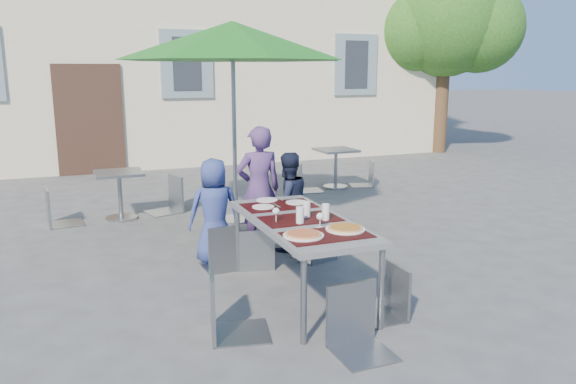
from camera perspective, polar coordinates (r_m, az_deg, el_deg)
name	(u,v)px	position (r m, az deg, el deg)	size (l,w,h in m)	color
ground	(357,290)	(5.52, 6.99, -9.87)	(90.00, 90.00, 0.00)	#424245
tree	(446,22)	(15.08, 15.78, 16.30)	(3.60, 3.00, 4.70)	#4D3621
dining_table	(300,225)	(5.11, 1.27, -3.35)	(0.80, 1.85, 0.76)	#46474B
pizza_near_left	(303,235)	(4.56, 1.58, -4.34)	(0.34, 0.34, 0.03)	white
pizza_near_right	(345,228)	(4.76, 5.85, -3.69)	(0.33, 0.33, 0.03)	white
glassware	(308,213)	(5.01, 2.06, -2.12)	(0.50, 0.42, 0.15)	silver
place_settings	(276,203)	(5.67, -1.23, -1.11)	(0.64, 0.49, 0.01)	white
child_0	(214,211)	(6.14, -7.49, -1.92)	(0.57, 0.37, 1.16)	navy
child_1	(259,189)	(6.48, -2.99, 0.29)	(0.53, 0.35, 1.46)	#4D3369
child_2	(287,202)	(6.50, -0.05, -1.01)	(0.56, 0.32, 1.16)	#181E35
chair_0	(224,219)	(5.89, -6.49, -2.72)	(0.44, 0.45, 0.95)	gray
chair_1	(256,225)	(5.92, -3.27, -3.32)	(0.45, 0.45, 0.84)	#949B9F
chair_2	(319,217)	(6.16, 3.19, -2.51)	(0.48, 0.48, 0.87)	gray
chair_3	(225,264)	(4.42, -6.41, -7.23)	(0.54, 0.54, 1.02)	gray
chair_4	(389,262)	(4.84, 10.27, -7.04)	(0.38, 0.38, 0.85)	gray
chair_5	(358,280)	(4.23, 7.17, -8.86)	(0.42, 0.43, 0.94)	gray
patio_umbrella	(233,42)	(7.41, -5.66, 14.91)	(2.94, 2.94, 2.68)	#ABAEB3
cafe_table_0	(120,188)	(8.23, -16.72, 0.35)	(0.64, 0.64, 0.69)	#ABAEB3
bg_chair_l_0	(54,183)	(8.17, -22.65, 0.84)	(0.49, 0.48, 1.00)	gray
bg_chair_r_0	(168,172)	(8.48, -12.06, 2.03)	(0.56, 0.56, 1.03)	gray
cafe_table_1	(336,162)	(10.06, 4.88, 3.03)	(0.66, 0.66, 0.71)	#ABAEB3
bg_chair_l_1	(304,159)	(9.71, 1.64, 3.40)	(0.50, 0.49, 0.98)	gray
bg_chair_r_1	(367,158)	(10.30, 8.00, 3.44)	(0.50, 0.50, 0.89)	#8F949A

